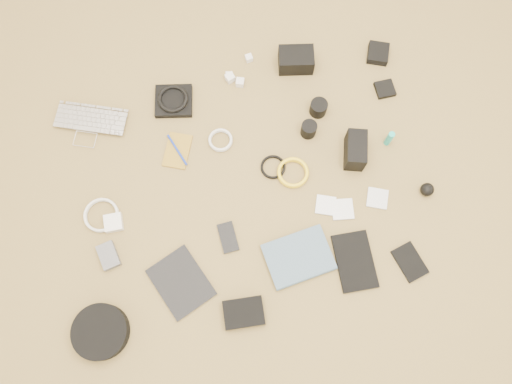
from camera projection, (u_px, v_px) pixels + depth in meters
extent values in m
cube|color=olive|center=(243.00, 188.00, 1.94)|extent=(4.00, 4.00, 0.04)
imported|color=#BAB9BE|center=(89.00, 128.00, 1.98)|extent=(0.34, 0.29, 0.02)
cube|color=black|center=(174.00, 101.00, 2.01)|extent=(0.17, 0.17, 0.03)
torus|color=black|center=(173.00, 99.00, 1.99)|extent=(0.14, 0.14, 0.02)
cube|color=silver|center=(230.00, 78.00, 2.04)|extent=(0.04, 0.04, 0.03)
cube|color=silver|center=(229.00, 76.00, 2.04)|extent=(0.04, 0.04, 0.03)
cube|color=silver|center=(249.00, 58.00, 2.07)|extent=(0.03, 0.03, 0.03)
cube|color=silver|center=(240.00, 82.00, 2.03)|extent=(0.04, 0.04, 0.03)
cube|color=black|center=(296.00, 60.00, 2.03)|extent=(0.16, 0.13, 0.08)
cube|color=black|center=(378.00, 53.00, 2.07)|extent=(0.11, 0.12, 0.03)
cube|color=olive|center=(177.00, 151.00, 1.96)|extent=(0.14, 0.17, 0.01)
cylinder|color=#142DA7|center=(177.00, 150.00, 1.95)|extent=(0.05, 0.14, 0.01)
torus|color=silver|center=(221.00, 141.00, 1.97)|extent=(0.11, 0.11, 0.01)
cylinder|color=black|center=(309.00, 129.00, 1.95)|extent=(0.08, 0.08, 0.07)
cylinder|color=black|center=(318.00, 108.00, 1.98)|extent=(0.07, 0.07, 0.06)
cube|color=black|center=(385.00, 89.00, 2.03)|extent=(0.08, 0.08, 0.02)
cube|color=silver|center=(114.00, 223.00, 1.86)|extent=(0.07, 0.07, 0.03)
torus|color=silver|center=(102.00, 215.00, 1.88)|extent=(0.16, 0.16, 0.01)
torus|color=black|center=(273.00, 167.00, 1.94)|extent=(0.10, 0.10, 0.01)
torus|color=yellow|center=(293.00, 173.00, 1.93)|extent=(0.15, 0.15, 0.01)
cube|color=black|center=(355.00, 150.00, 1.91)|extent=(0.11, 0.15, 0.10)
cylinder|color=#1AAEA1|center=(389.00, 139.00, 1.93)|extent=(0.03, 0.03, 0.08)
cube|color=#555559|center=(109.00, 256.00, 1.83)|extent=(0.08, 0.11, 0.03)
cube|color=black|center=(181.00, 282.00, 1.81)|extent=(0.24, 0.27, 0.01)
cube|color=black|center=(228.00, 237.00, 1.86)|extent=(0.06, 0.12, 0.01)
cube|color=silver|center=(326.00, 205.00, 1.89)|extent=(0.10, 0.10, 0.01)
cube|color=silver|center=(342.00, 209.00, 1.89)|extent=(0.09, 0.09, 0.01)
cube|color=silver|center=(377.00, 198.00, 1.90)|extent=(0.10, 0.10, 0.01)
sphere|color=black|center=(427.00, 190.00, 1.89)|extent=(0.06, 0.06, 0.05)
cylinder|color=black|center=(101.00, 332.00, 1.74)|extent=(0.21, 0.21, 0.05)
cube|color=black|center=(244.00, 313.00, 1.77)|extent=(0.15, 0.11, 0.04)
imported|color=#445D73|center=(307.00, 280.00, 1.80)|extent=(0.25, 0.20, 0.02)
cube|color=black|center=(355.00, 261.00, 1.83)|extent=(0.15, 0.22, 0.02)
cube|color=black|center=(410.00, 262.00, 1.83)|extent=(0.11, 0.15, 0.01)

